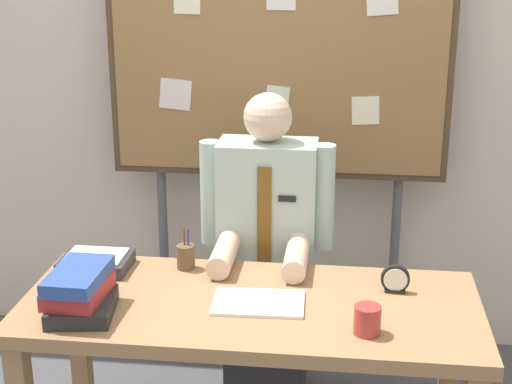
{
  "coord_description": "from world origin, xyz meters",
  "views": [
    {
      "loc": [
        0.32,
        -2.45,
        1.95
      ],
      "look_at": [
        0.0,
        0.17,
        1.08
      ],
      "focal_mm": 54.49,
      "sensor_mm": 36.0,
      "label": 1
    }
  ],
  "objects_px": {
    "person": "(267,265)",
    "open_notebook": "(258,303)",
    "book_stack": "(80,292)",
    "bulletin_board": "(278,53)",
    "desk_clock": "(395,280)",
    "paper_tray": "(96,262)",
    "desk": "(250,325)",
    "pen_holder": "(186,257)",
    "coffee_mug": "(367,320)"
  },
  "relations": [
    {
      "from": "coffee_mug",
      "to": "pen_holder",
      "type": "distance_m",
      "value": 0.81
    },
    {
      "from": "person",
      "to": "paper_tray",
      "type": "xyz_separation_m",
      "value": [
        -0.63,
        -0.33,
        0.12
      ]
    },
    {
      "from": "person",
      "to": "open_notebook",
      "type": "bearing_deg",
      "value": -86.82
    },
    {
      "from": "open_notebook",
      "to": "coffee_mug",
      "type": "distance_m",
      "value": 0.41
    },
    {
      "from": "desk_clock",
      "to": "coffee_mug",
      "type": "bearing_deg",
      "value": -107.86
    },
    {
      "from": "bulletin_board",
      "to": "paper_tray",
      "type": "distance_m",
      "value": 1.21
    },
    {
      "from": "person",
      "to": "paper_tray",
      "type": "distance_m",
      "value": 0.72
    },
    {
      "from": "person",
      "to": "book_stack",
      "type": "relative_size",
      "value": 4.65
    },
    {
      "from": "person",
      "to": "bulletin_board",
      "type": "xyz_separation_m",
      "value": [
        -0.0,
        0.43,
        0.83
      ]
    },
    {
      "from": "desk",
      "to": "pen_holder",
      "type": "xyz_separation_m",
      "value": [
        -0.28,
        0.25,
        0.14
      ]
    },
    {
      "from": "coffee_mug",
      "to": "book_stack",
      "type": "bearing_deg",
      "value": 178.47
    },
    {
      "from": "book_stack",
      "to": "paper_tray",
      "type": "relative_size",
      "value": 1.13
    },
    {
      "from": "bulletin_board",
      "to": "book_stack",
      "type": "xyz_separation_m",
      "value": [
        -0.56,
        -1.13,
        -0.65
      ]
    },
    {
      "from": "open_notebook",
      "to": "paper_tray",
      "type": "bearing_deg",
      "value": 160.84
    },
    {
      "from": "open_notebook",
      "to": "coffee_mug",
      "type": "xyz_separation_m",
      "value": [
        0.37,
        -0.16,
        0.04
      ]
    },
    {
      "from": "desk",
      "to": "open_notebook",
      "type": "height_order",
      "value": "open_notebook"
    },
    {
      "from": "desk",
      "to": "bulletin_board",
      "type": "relative_size",
      "value": 0.78
    },
    {
      "from": "bulletin_board",
      "to": "open_notebook",
      "type": "bearing_deg",
      "value": -88.2
    },
    {
      "from": "open_notebook",
      "to": "desk_clock",
      "type": "bearing_deg",
      "value": 18.47
    },
    {
      "from": "open_notebook",
      "to": "pen_holder",
      "type": "bearing_deg",
      "value": 138.87
    },
    {
      "from": "desk_clock",
      "to": "pen_holder",
      "type": "distance_m",
      "value": 0.8
    },
    {
      "from": "person",
      "to": "bulletin_board",
      "type": "bearing_deg",
      "value": 90.0
    },
    {
      "from": "desk",
      "to": "coffee_mug",
      "type": "distance_m",
      "value": 0.47
    },
    {
      "from": "bulletin_board",
      "to": "desk_clock",
      "type": "height_order",
      "value": "bulletin_board"
    },
    {
      "from": "desk",
      "to": "pen_holder",
      "type": "relative_size",
      "value": 10.07
    },
    {
      "from": "person",
      "to": "coffee_mug",
      "type": "xyz_separation_m",
      "value": [
        0.4,
        -0.73,
        0.14
      ]
    },
    {
      "from": "pen_holder",
      "to": "paper_tray",
      "type": "distance_m",
      "value": 0.35
    },
    {
      "from": "person",
      "to": "open_notebook",
      "type": "relative_size",
      "value": 4.29
    },
    {
      "from": "book_stack",
      "to": "desk_clock",
      "type": "height_order",
      "value": "book_stack"
    },
    {
      "from": "paper_tray",
      "to": "bulletin_board",
      "type": "bearing_deg",
      "value": 50.71
    },
    {
      "from": "desk_clock",
      "to": "desk",
      "type": "bearing_deg",
      "value": -164.68
    },
    {
      "from": "desk_clock",
      "to": "pen_holder",
      "type": "relative_size",
      "value": 0.65
    },
    {
      "from": "desk",
      "to": "bulletin_board",
      "type": "distance_m",
      "value": 1.28
    },
    {
      "from": "desk",
      "to": "coffee_mug",
      "type": "bearing_deg",
      "value": -24.54
    },
    {
      "from": "person",
      "to": "pen_holder",
      "type": "height_order",
      "value": "person"
    },
    {
      "from": "paper_tray",
      "to": "book_stack",
      "type": "bearing_deg",
      "value": -79.79
    },
    {
      "from": "desk",
      "to": "open_notebook",
      "type": "distance_m",
      "value": 0.11
    },
    {
      "from": "book_stack",
      "to": "paper_tray",
      "type": "height_order",
      "value": "book_stack"
    },
    {
      "from": "pen_holder",
      "to": "paper_tray",
      "type": "bearing_deg",
      "value": -172.38
    },
    {
      "from": "open_notebook",
      "to": "paper_tray",
      "type": "relative_size",
      "value": 1.22
    },
    {
      "from": "book_stack",
      "to": "coffee_mug",
      "type": "distance_m",
      "value": 0.96
    },
    {
      "from": "open_notebook",
      "to": "person",
      "type": "bearing_deg",
      "value": 93.18
    },
    {
      "from": "bulletin_board",
      "to": "desk_clock",
      "type": "bearing_deg",
      "value": -58.72
    },
    {
      "from": "person",
      "to": "coffee_mug",
      "type": "bearing_deg",
      "value": -61.01
    },
    {
      "from": "bulletin_board",
      "to": "pen_holder",
      "type": "distance_m",
      "value": 1.03
    },
    {
      "from": "bulletin_board",
      "to": "pen_holder",
      "type": "relative_size",
      "value": 12.9
    },
    {
      "from": "person",
      "to": "open_notebook",
      "type": "xyz_separation_m",
      "value": [
        0.03,
        -0.56,
        0.1
      ]
    },
    {
      "from": "book_stack",
      "to": "desk_clock",
      "type": "distance_m",
      "value": 1.11
    },
    {
      "from": "person",
      "to": "desk_clock",
      "type": "xyz_separation_m",
      "value": [
        0.51,
        -0.4,
        0.14
      ]
    },
    {
      "from": "desk",
      "to": "person",
      "type": "height_order",
      "value": "person"
    }
  ]
}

